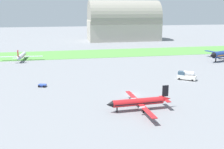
{
  "coord_description": "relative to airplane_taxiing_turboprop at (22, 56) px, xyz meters",
  "views": [
    {
      "loc": [
        -20.84,
        -74.06,
        25.34
      ],
      "look_at": [
        -3.55,
        13.57,
        3.0
      ],
      "focal_mm": 43.17,
      "sensor_mm": 36.0,
      "label": 1
    }
  ],
  "objects": [
    {
      "name": "ground_plane",
      "position": [
        39.23,
        -62.24,
        -2.24
      ],
      "size": [
        600.0,
        600.0,
        0.0
      ],
      "primitive_type": "plane",
      "color": "gray"
    },
    {
      "name": "airplane_taxiing_turboprop",
      "position": [
        0.0,
        0.0,
        0.0
      ],
      "size": [
        20.41,
        17.49,
        6.11
      ],
      "rotation": [
        0.0,
        0.0,
        1.49
      ],
      "color": "silver",
      "rests_on": "ground_plane"
    },
    {
      "name": "baggage_cart_midfield",
      "position": [
        12.35,
        -48.86,
        -1.67
      ],
      "size": [
        2.84,
        2.47,
        0.9
      ],
      "rotation": [
        0.0,
        0.0,
        2.78
      ],
      "color": "#334FB2",
      "rests_on": "ground_plane"
    },
    {
      "name": "hangar_distant",
      "position": [
        68.46,
        70.63,
        12.03
      ],
      "size": [
        55.15,
        25.23,
        30.59
      ],
      "color": "#B2AD9E",
      "rests_on": "ground_plane"
    },
    {
      "name": "airplane_foreground_turboprop",
      "position": [
        37.58,
        -74.77,
        -0.03
      ],
      "size": [
        17.25,
        20.16,
        6.04
      ],
      "rotation": [
        0.0,
        0.0,
        3.19
      ],
      "color": "red",
      "rests_on": "ground_plane"
    },
    {
      "name": "fuel_truck_near_gate",
      "position": [
        62.67,
        -49.79,
        -0.65
      ],
      "size": [
        6.61,
        5.87,
        3.29
      ],
      "rotation": [
        0.0,
        0.0,
        2.48
      ],
      "color": "white",
      "rests_on": "ground_plane"
    },
    {
      "name": "grass_taxiway_strip",
      "position": [
        39.23,
        12.51,
        -2.2
      ],
      "size": [
        360.0,
        28.0,
        0.08
      ],
      "primitive_type": "cube",
      "color": "#549342",
      "rests_on": "ground_plane"
    }
  ]
}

